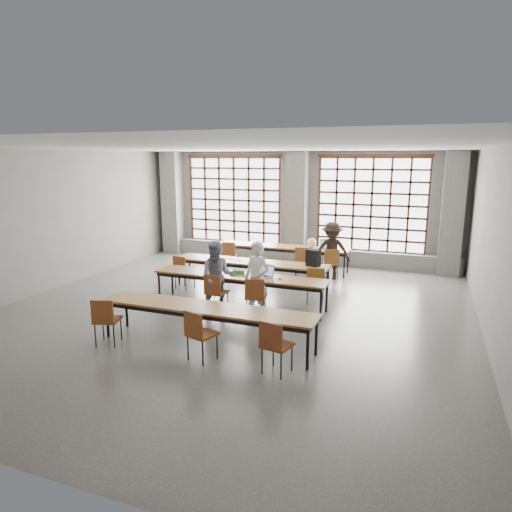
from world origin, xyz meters
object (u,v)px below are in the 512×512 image
Objects in this scene: chair_mid_centre at (257,276)px; red_pouch at (107,317)px; student_female at (218,277)px; student_back at (332,251)px; chair_back_mid at (302,259)px; chair_near_right at (275,342)px; green_box at (239,272)px; desk_row_d at (206,310)px; laptop_front at (265,274)px; chair_front_right at (255,294)px; plastic_bag at (312,243)px; laptop_back at (327,246)px; chair_back_left at (230,253)px; mouse at (280,278)px; phone at (245,276)px; backpack at (313,258)px; student_male at (257,280)px; desk_row_c at (240,278)px; desk_row_a at (282,248)px; chair_near_left at (105,317)px; chair_near_mid at (199,331)px; chair_front_left at (215,289)px; chair_mid_right at (315,281)px; chair_mid_left at (183,269)px; chair_back_right at (331,261)px; desk_row_b at (251,264)px.

red_pouch is at bearing -113.38° from chair_mid_centre.
student_back reaches higher than student_female.
student_back is at bearing 9.25° from chair_back_mid.
chair_near_right is 3.48m from green_box.
laptop_front is (0.27, 2.35, 0.13)m from desk_row_d.
chair_front_right is 4.30m from plastic_bag.
student_back is at bearing -65.53° from laptop_back.
chair_back_left is at bearing -163.51° from plastic_bag.
chair_front_right and chair_near_right have the same top height.
student_female is 15.96× the size of mouse.
phone is 1.92m from backpack.
chair_front_right is 0.30m from student_male.
desk_row_c is 0.89m from chair_front_right.
laptop_back reaches higher than green_box.
desk_row_a is 3.58m from laptop_front.
chair_mid_centre is at bearing -130.95° from backpack.
student_back is (0.82, 3.73, 0.26)m from chair_front_right.
chair_near_left and chair_near_mid have the same top height.
chair_front_left and chair_front_right have the same top height.
chair_back_mid is at bearing 111.94° from chair_mid_right.
mouse is 0.34× the size of plastic_bag.
laptop_back is at bearing 68.49° from red_pouch.
chair_front_right is at bearing -89.67° from backpack.
chair_mid_left is 1.00× the size of chair_near_left.
chair_mid_centre and chair_near_right have the same top height.
chair_back_right is 4.40× the size of red_pouch.
chair_front_left is 0.55× the size of student_back.
chair_near_mid is 2.89m from mouse.
desk_row_a is 1.68m from student_back.
chair_mid_centre is 2.70m from student_back.
phone is (0.23, -0.18, -0.04)m from green_box.
desk_row_c is 8.81× the size of laptop_front.
chair_mid_left is 0.55× the size of student_male.
chair_mid_centre is 3.86m from red_pouch.
backpack is (1.02, 3.67, 0.27)m from desk_row_d.
student_male reaches higher than red_pouch.
desk_row_c is at bearing 38.15° from student_female.
student_male is 4.25m from laptop_back.
chair_back_left is 4.21m from chair_front_right.
chair_back_mid is 3.52× the size of green_box.
student_male is 0.87m from green_box.
chair_mid_centre is (0.41, -0.63, -0.13)m from desk_row_b.
chair_near_mid is 2.99m from laptop_front.
chair_near_right is 6.77× the size of phone.
chair_mid_right is 0.81m from backpack.
chair_mid_left is (-1.62, -0.63, -0.13)m from desk_row_b.
chair_mid_centre reaches higher than desk_row_d.
student_back is (-0.35, 5.97, 0.26)m from chair_near_right.
desk_row_a is 3.79m from mouse.
laptop_front is at bearing 88.16° from chair_near_mid.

